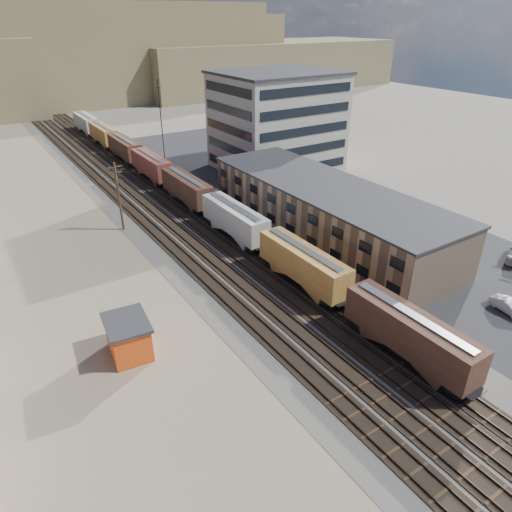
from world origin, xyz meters
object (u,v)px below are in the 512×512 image
utility_pole_north (119,195)px  maintenance_shed (129,337)px  freight_train (168,176)px  parked_car_white (509,307)px  parked_car_blue (281,165)px

utility_pole_north → maintenance_shed: 28.68m
freight_train → parked_car_white: bearing=-74.9°
utility_pole_north → maintenance_shed: size_ratio=1.90×
parked_car_white → freight_train: bearing=114.0°
freight_train → parked_car_white: (14.68, -54.27, -2.12)m
freight_train → parked_car_white: freight_train is taller
utility_pole_north → parked_car_white: 50.61m
freight_train → parked_car_white: size_ratio=29.13×
utility_pole_north → parked_car_blue: size_ratio=1.91×
maintenance_shed → parked_car_blue: 59.69m
freight_train → parked_car_blue: size_ratio=22.89×
maintenance_shed → utility_pole_north: bearing=72.5°
freight_train → maintenance_shed: freight_train is taller
maintenance_shed → parked_car_blue: maintenance_shed is taller
freight_train → utility_pole_north: size_ratio=11.97×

